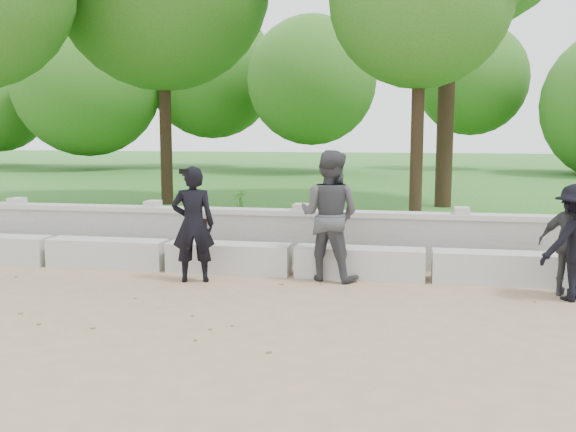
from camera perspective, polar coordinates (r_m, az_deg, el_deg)
name	(u,v)px	position (r m, az deg, el deg)	size (l,w,h in m)	color
ground	(113,301)	(8.56, -15.28, -7.34)	(80.00, 80.00, 0.00)	#A28263
lawn	(297,190)	(21.83, 0.78, 2.34)	(40.00, 22.00, 0.25)	#195816
concrete_bench	(167,256)	(10.20, -10.71, -3.47)	(11.90, 0.45, 0.45)	beige
parapet_wall	(182,233)	(10.81, -9.41, -1.53)	(12.50, 0.35, 0.90)	beige
man_main	(193,224)	(9.26, -8.43, -0.73)	(0.69, 0.63, 1.67)	black
visitor_left	(329,215)	(9.30, 3.70, 0.05)	(1.07, 0.93, 1.89)	#3C3D41
visitor_mid	(576,242)	(8.96, 24.23, -2.16)	(1.12, 0.93, 1.50)	black
visitor_right	(572,244)	(9.16, 23.92, -2.26)	(0.89, 0.60, 1.40)	#38393D
shrub_a	(4,217)	(13.13, -23.91, -0.05)	(0.32, 0.22, 0.61)	#41802B
shrub_b	(239,224)	(11.22, -4.38, -0.73)	(0.31, 0.25, 0.57)	#41802B
shrub_c	(305,220)	(11.82, 1.50, -0.32)	(0.50, 0.43, 0.56)	#41802B
shrub_d	(240,204)	(13.91, -4.31, 1.05)	(0.36, 0.32, 0.64)	#41802B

